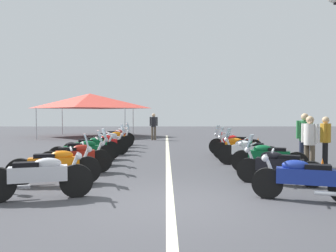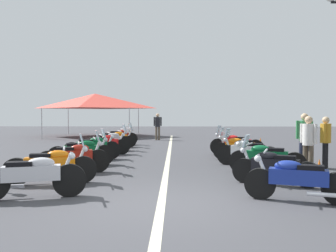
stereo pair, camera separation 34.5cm
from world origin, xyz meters
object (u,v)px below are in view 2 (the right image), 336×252
(motorcycle_right_row_4, at_px, (239,147))
(motorcycle_right_row_3, at_px, (247,152))
(bystander_0, at_px, (308,140))
(traffic_cone_0, at_px, (319,172))
(motorcycle_left_row_0, at_px, (33,176))
(motorcycle_right_row_1, at_px, (274,166))
(motorcycle_right_row_2, at_px, (266,158))
(bystander_4, at_px, (158,124))
(motorcycle_left_row_4, at_px, (92,147))
(motorcycle_left_row_7, at_px, (116,139))
(motorcycle_left_row_8, at_px, (120,136))
(traffic_cone_1, at_px, (260,145))
(motorcycle_right_row_5, at_px, (236,144))
(event_tent, at_px, (95,101))
(motorcycle_left_row_6, at_px, (110,141))
(motorcycle_left_row_5, at_px, (104,144))
(motorcycle_left_row_3, at_px, (82,151))
(motorcycle_right_row_0, at_px, (297,179))
(bystander_1, at_px, (326,138))
(bystander_2, at_px, (304,136))
(motorcycle_left_row_2, at_px, (74,157))
(motorcycle_left_row_1, at_px, (52,165))

(motorcycle_right_row_4, bearing_deg, motorcycle_right_row_3, 108.52)
(bystander_0, bearing_deg, traffic_cone_0, 43.07)
(motorcycle_left_row_0, height_order, motorcycle_right_row_1, motorcycle_right_row_1)
(motorcycle_right_row_2, distance_m, bystander_4, 13.30)
(motorcycle_right_row_3, bearing_deg, motorcycle_left_row_4, 10.65)
(motorcycle_left_row_0, relative_size, motorcycle_right_row_2, 1.01)
(motorcycle_left_row_7, bearing_deg, traffic_cone_0, -75.34)
(motorcycle_right_row_3, bearing_deg, bystander_0, 160.49)
(motorcycle_right_row_4, bearing_deg, motorcycle_left_row_8, -28.74)
(motorcycle_left_row_8, height_order, motorcycle_right_row_2, motorcycle_left_row_8)
(motorcycle_left_row_4, xyz_separation_m, traffic_cone_1, (3.26, -6.94, -0.18))
(motorcycle_left_row_0, height_order, motorcycle_right_row_5, motorcycle_right_row_5)
(motorcycle_left_row_4, bearing_deg, motorcycle_right_row_1, -59.28)
(event_tent, bearing_deg, motorcycle_right_row_3, -150.95)
(motorcycle_left_row_0, distance_m, motorcycle_left_row_6, 8.95)
(motorcycle_right_row_5, bearing_deg, motorcycle_left_row_5, 22.97)
(motorcycle_left_row_3, height_order, motorcycle_right_row_1, motorcycle_left_row_3)
(motorcycle_right_row_4, bearing_deg, event_tent, -38.43)
(bystander_0, bearing_deg, motorcycle_left_row_6, -77.65)
(motorcycle_right_row_3, distance_m, bystander_0, 2.09)
(motorcycle_right_row_3, bearing_deg, motorcycle_left_row_7, -23.64)
(motorcycle_right_row_0, xyz_separation_m, motorcycle_right_row_5, (7.57, -0.11, 0.03))
(motorcycle_left_row_7, relative_size, bystander_1, 1.27)
(motorcycle_left_row_7, relative_size, event_tent, 0.31)
(motorcycle_right_row_3, relative_size, bystander_0, 1.17)
(motorcycle_left_row_5, distance_m, event_tent, 12.66)
(motorcycle_right_row_4, height_order, bystander_1, bystander_1)
(motorcycle_left_row_0, xyz_separation_m, traffic_cone_0, (1.63, -6.35, -0.18))
(motorcycle_right_row_5, relative_size, bystander_1, 1.29)
(motorcycle_right_row_2, relative_size, traffic_cone_1, 3.34)
(bystander_2, bearing_deg, motorcycle_left_row_7, 48.21)
(motorcycle_right_row_0, xyz_separation_m, traffic_cone_0, (1.77, -1.15, -0.16))
(motorcycle_left_row_4, height_order, motorcycle_left_row_8, motorcycle_left_row_8)
(motorcycle_left_row_5, height_order, motorcycle_left_row_8, motorcycle_left_row_8)
(motorcycle_left_row_2, relative_size, motorcycle_right_row_5, 0.97)
(motorcycle_right_row_5, bearing_deg, motorcycle_right_row_2, 114.42)
(motorcycle_right_row_2, bearing_deg, event_tent, -42.34)
(traffic_cone_0, xyz_separation_m, traffic_cone_1, (7.55, -0.39, 0.00))
(motorcycle_right_row_0, bearing_deg, bystander_2, -92.40)
(bystander_1, bearing_deg, motorcycle_left_row_6, 179.92)
(motorcycle_left_row_2, height_order, traffic_cone_0, motorcycle_left_row_2)
(motorcycle_left_row_1, distance_m, motorcycle_left_row_4, 4.46)
(motorcycle_left_row_0, xyz_separation_m, motorcycle_right_row_2, (3.02, -5.43, -0.01))
(motorcycle_right_row_1, relative_size, bystander_4, 1.12)
(bystander_1, bearing_deg, motorcycle_right_row_3, -157.71)
(motorcycle_left_row_3, relative_size, motorcycle_left_row_4, 1.02)
(motorcycle_left_row_5, bearing_deg, motorcycle_right_row_1, -69.48)
(motorcycle_right_row_3, height_order, traffic_cone_0, motorcycle_right_row_3)
(motorcycle_left_row_5, distance_m, motorcycle_right_row_4, 5.45)
(motorcycle_right_row_3, bearing_deg, traffic_cone_1, -83.08)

